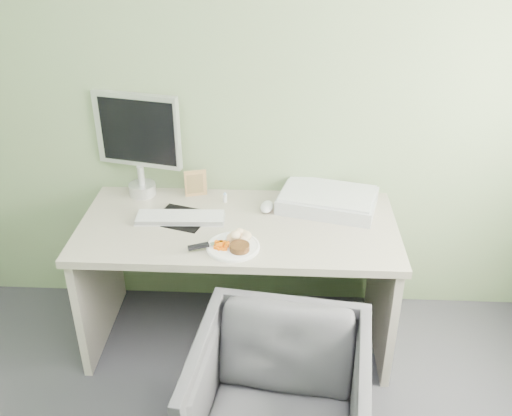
{
  "coord_description": "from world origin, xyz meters",
  "views": [
    {
      "loc": [
        0.21,
        -0.83,
        2.19
      ],
      "look_at": [
        0.1,
        1.5,
        0.89
      ],
      "focal_mm": 40.0,
      "sensor_mm": 36.0,
      "label": 1
    }
  ],
  "objects_px": {
    "plate": "(233,247)",
    "monitor": "(138,139)",
    "desk": "(239,254)",
    "scanner": "(328,201)",
    "desk_chair": "(279,406)"
  },
  "relations": [
    {
      "from": "desk",
      "to": "plate",
      "type": "xyz_separation_m",
      "value": [
        -0.01,
        -0.22,
        0.19
      ]
    },
    {
      "from": "scanner",
      "to": "desk",
      "type": "bearing_deg",
      "value": -142.44
    },
    {
      "from": "plate",
      "to": "monitor",
      "type": "bearing_deg",
      "value": 135.35
    },
    {
      "from": "desk",
      "to": "scanner",
      "type": "distance_m",
      "value": 0.55
    },
    {
      "from": "plate",
      "to": "desk",
      "type": "bearing_deg",
      "value": 88.6
    },
    {
      "from": "monitor",
      "to": "desk_chair",
      "type": "xyz_separation_m",
      "value": [
        0.78,
        -1.11,
        -0.72
      ]
    },
    {
      "from": "desk",
      "to": "scanner",
      "type": "xyz_separation_m",
      "value": [
        0.46,
        0.2,
        0.22
      ]
    },
    {
      "from": "scanner",
      "to": "monitor",
      "type": "relative_size",
      "value": 0.87
    },
    {
      "from": "desk",
      "to": "monitor",
      "type": "distance_m",
      "value": 0.81
    },
    {
      "from": "desk",
      "to": "plate",
      "type": "distance_m",
      "value": 0.29
    },
    {
      "from": "monitor",
      "to": "scanner",
      "type": "bearing_deg",
      "value": 6.41
    },
    {
      "from": "desk",
      "to": "desk_chair",
      "type": "bearing_deg",
      "value": -74.07
    },
    {
      "from": "scanner",
      "to": "monitor",
      "type": "bearing_deg",
      "value": -172.41
    },
    {
      "from": "plate",
      "to": "monitor",
      "type": "distance_m",
      "value": 0.83
    },
    {
      "from": "desk",
      "to": "scanner",
      "type": "height_order",
      "value": "scanner"
    }
  ]
}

